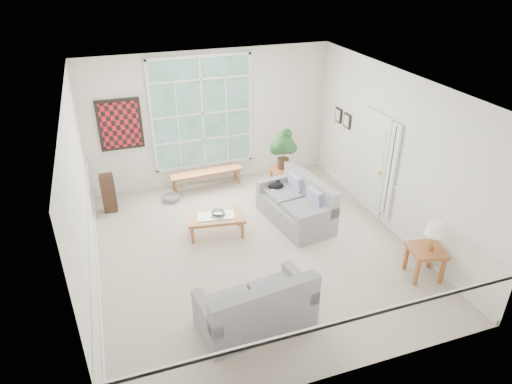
% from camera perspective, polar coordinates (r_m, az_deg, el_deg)
% --- Properties ---
extents(floor, '(5.50, 6.00, 0.01)m').
position_cam_1_polar(floor, '(8.42, -0.20, -7.06)').
color(floor, '#B2A599').
rests_on(floor, ground).
extents(ceiling, '(5.50, 6.00, 0.02)m').
position_cam_1_polar(ceiling, '(7.11, -0.24, 13.10)').
color(ceiling, white).
rests_on(ceiling, ground).
extents(wall_back, '(5.50, 0.02, 3.00)m').
position_cam_1_polar(wall_back, '(10.32, -5.66, 9.13)').
color(wall_back, white).
rests_on(wall_back, ground).
extents(wall_front, '(5.50, 0.02, 3.00)m').
position_cam_1_polar(wall_front, '(5.33, 10.42, -11.42)').
color(wall_front, white).
rests_on(wall_front, ground).
extents(wall_left, '(0.02, 6.00, 3.00)m').
position_cam_1_polar(wall_left, '(7.34, -21.00, -1.04)').
color(wall_left, white).
rests_on(wall_left, ground).
extents(wall_right, '(0.02, 6.00, 3.00)m').
position_cam_1_polar(wall_right, '(8.84, 16.97, 4.64)').
color(wall_right, white).
rests_on(wall_right, ground).
extents(window_back, '(2.30, 0.08, 2.40)m').
position_cam_1_polar(window_back, '(10.19, -6.75, 9.72)').
color(window_back, white).
rests_on(window_back, wall_back).
extents(entry_door, '(0.08, 0.90, 2.10)m').
position_cam_1_polar(entry_door, '(9.44, 14.37, 3.54)').
color(entry_door, white).
rests_on(entry_door, floor).
extents(door_sidelight, '(0.08, 0.26, 1.90)m').
position_cam_1_polar(door_sidelight, '(8.93, 16.56, 2.49)').
color(door_sidelight, white).
rests_on(door_sidelight, wall_right).
extents(wall_art, '(0.90, 0.06, 1.10)m').
position_cam_1_polar(wall_art, '(10.00, -16.62, 8.06)').
color(wall_art, maroon).
rests_on(wall_art, wall_back).
extents(wall_frame_near, '(0.04, 0.26, 0.32)m').
position_cam_1_polar(wall_frame_near, '(10.16, 11.28, 8.71)').
color(wall_frame_near, black).
rests_on(wall_frame_near, wall_right).
extents(wall_frame_far, '(0.04, 0.26, 0.32)m').
position_cam_1_polar(wall_frame_far, '(10.48, 10.22, 9.43)').
color(wall_frame_far, black).
rests_on(wall_frame_far, wall_right).
extents(loveseat_right, '(1.12, 1.81, 0.92)m').
position_cam_1_polar(loveseat_right, '(8.99, 4.94, -1.16)').
color(loveseat_right, gray).
rests_on(loveseat_right, floor).
extents(loveseat_front, '(1.71, 1.03, 0.88)m').
position_cam_1_polar(loveseat_front, '(6.66, -0.07, -13.38)').
color(loveseat_front, gray).
rests_on(loveseat_front, floor).
extents(coffee_table, '(1.15, 0.74, 0.40)m').
position_cam_1_polar(coffee_table, '(8.73, -4.98, -4.12)').
color(coffee_table, '#9B582C').
rests_on(coffee_table, floor).
extents(pewter_bowl, '(0.44, 0.44, 0.08)m').
position_cam_1_polar(pewter_bowl, '(8.66, -4.76, -2.53)').
color(pewter_bowl, '#A2A2A7').
rests_on(pewter_bowl, coffee_table).
extents(window_bench, '(1.68, 0.42, 0.39)m').
position_cam_1_polar(window_bench, '(10.46, -6.18, 1.60)').
color(window_bench, '#9B582C').
rests_on(window_bench, floor).
extents(end_table, '(0.67, 0.67, 0.61)m').
position_cam_1_polar(end_table, '(10.09, 3.77, 1.39)').
color(end_table, '#9B582C').
rests_on(end_table, floor).
extents(houseplant, '(0.64, 0.64, 0.87)m').
position_cam_1_polar(houseplant, '(9.82, 3.46, 5.36)').
color(houseplant, '#235025').
rests_on(houseplant, end_table).
extents(side_table, '(0.64, 0.64, 0.55)m').
position_cam_1_polar(side_table, '(8.11, 20.27, -8.25)').
color(side_table, '#9B582C').
rests_on(side_table, floor).
extents(table_lamp, '(0.32, 0.32, 0.53)m').
position_cam_1_polar(table_lamp, '(7.79, 21.30, -5.21)').
color(table_lamp, white).
rests_on(table_lamp, side_table).
extents(pet_bed, '(0.43, 0.43, 0.12)m').
position_cam_1_polar(pet_bed, '(10.08, -10.56, -0.70)').
color(pet_bed, slate).
rests_on(pet_bed, floor).
extents(floor_speaker, '(0.27, 0.22, 0.83)m').
position_cam_1_polar(floor_speaker, '(9.82, -17.98, -0.14)').
color(floor_speaker, '#382317').
rests_on(floor_speaker, floor).
extents(cat, '(0.34, 0.24, 0.16)m').
position_cam_1_polar(cat, '(9.35, 2.51, 0.77)').
color(cat, black).
rests_on(cat, loveseat_right).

